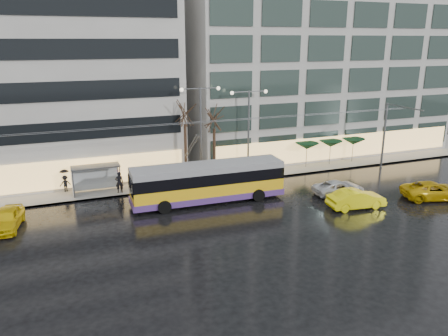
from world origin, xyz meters
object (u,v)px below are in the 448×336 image
taxi_a (7,219)px  bus_shelter (91,173)px  trolleybus (208,184)px  street_lamp_near (201,121)px

taxi_a → bus_shelter: bearing=49.6°
taxi_a → trolleybus: bearing=9.0°
bus_shelter → street_lamp_near: size_ratio=0.47×
bus_shelter → street_lamp_near: 11.14m
trolleybus → street_lamp_near: street_lamp_near is taller
bus_shelter → street_lamp_near: street_lamp_near is taller
street_lamp_near → taxi_a: street_lamp_near is taller
bus_shelter → trolleybus: bearing=-31.7°
bus_shelter → taxi_a: bearing=-139.5°
bus_shelter → street_lamp_near: (10.38, 0.11, 4.03)m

